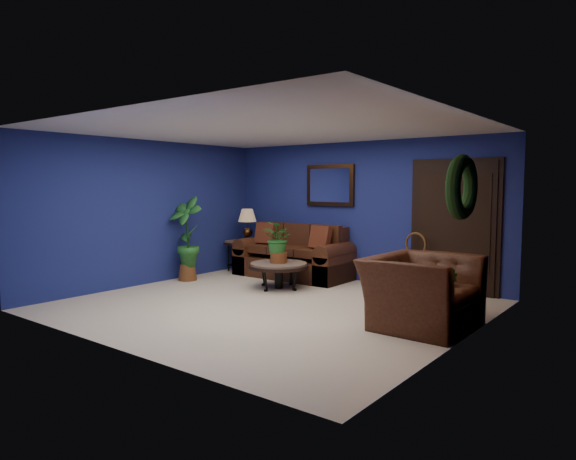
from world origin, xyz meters
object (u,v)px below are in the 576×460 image
Objects in this scene: end_table at (247,247)px; armchair at (422,292)px; coffee_table at (279,266)px; side_chair at (412,259)px; sofa at (295,260)px; table_lamp at (247,221)px.

end_table is 4.78m from armchair.
side_chair reaches higher than coffee_table.
end_table is (-1.17, -0.03, 0.15)m from sofa.
table_lamp reaches higher than sofa.
table_lamp is at bearing 69.74° from armchair.
sofa is 1.36m from table_lamp.
coffee_table is (0.44, -1.04, 0.05)m from sofa.
side_chair is at bearing 29.84° from coffee_table.
side_chair is 2.06m from armchair.
coffee_table is at bearing -31.96° from table_lamp.
coffee_table is 1.04× the size of side_chair.
armchair is at bearing -54.79° from side_chair.
sofa is at bearing 113.00° from coffee_table.
end_table is at bearing 148.04° from coffee_table.
side_chair reaches higher than end_table.
table_lamp reaches higher than end_table.
coffee_table is 1.65× the size of table_lamp.
table_lamp is at bearing -171.22° from side_chair.
table_lamp is (0.00, 0.00, 0.54)m from end_table.
armchair is (0.95, -1.82, -0.11)m from side_chair.
table_lamp reaches higher than armchair.
sofa reaches higher than coffee_table.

